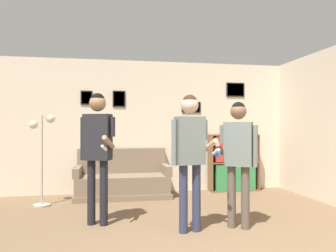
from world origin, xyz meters
name	(u,v)px	position (x,y,z in m)	size (l,w,h in m)	color
wall_back	(163,126)	(0.00, 4.08, 1.35)	(7.62, 0.08, 2.70)	beige
couch	(123,181)	(-0.85, 3.67, 0.30)	(1.79, 0.80, 0.91)	#7A6651
bookshelf	(234,163)	(1.48, 3.86, 0.59)	(1.04, 0.30, 1.18)	brown
floor_lamp	(42,146)	(-2.22, 3.15, 1.01)	(0.43, 0.28, 1.55)	#ADA89E
person_player_foreground_left	(98,143)	(-1.26, 1.89, 1.12)	(0.47, 0.58, 1.80)	black
person_player_foreground_center	(190,147)	(-0.09, 1.37, 1.08)	(0.55, 0.44, 1.75)	#2D334C
person_watcher_holding_cup	(238,151)	(0.58, 1.41, 1.02)	(0.58, 0.36, 1.67)	brown
drinking_cup	(239,132)	(1.61, 3.86, 1.24)	(0.08, 0.08, 0.12)	yellow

